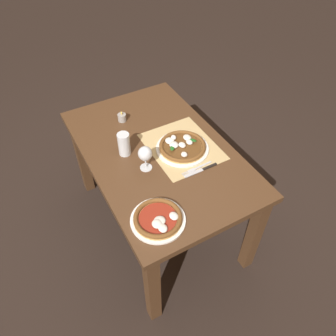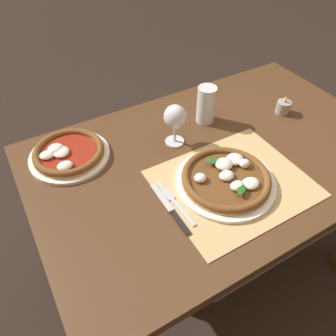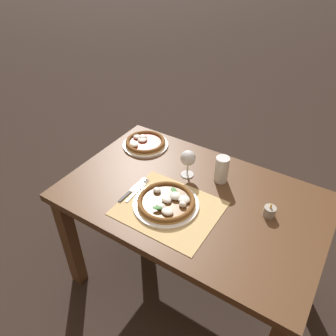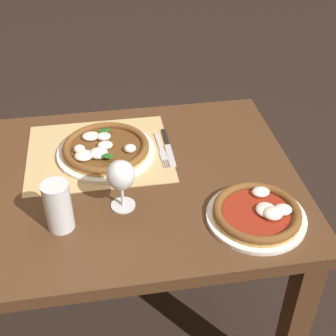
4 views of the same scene
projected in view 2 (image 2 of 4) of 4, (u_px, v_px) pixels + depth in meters
name	position (u px, v px, depth m)	size (l,w,h in m)	color
ground_plane	(203.00, 261.00, 1.67)	(24.00, 24.00, 0.00)	black
dining_table	(215.00, 174.00, 1.23)	(1.30, 0.82, 0.74)	#4C301C
paper_placemat	(233.00, 183.00, 1.05)	(0.47, 0.39, 0.00)	tan
pizza_near	(226.00, 179.00, 1.03)	(0.32, 0.32, 0.05)	white
pizza_far	(68.00, 153.00, 1.12)	(0.28, 0.28, 0.05)	white
wine_glass	(175.00, 118.00, 1.12)	(0.08, 0.08, 0.16)	silver
pint_glass	(206.00, 105.00, 1.24)	(0.07, 0.07, 0.15)	silver
fork	(175.00, 202.00, 0.99)	(0.03, 0.20, 0.00)	#B7B7BC
knife	(170.00, 208.00, 0.97)	(0.02, 0.22, 0.01)	black
votive_candle	(283.00, 108.00, 1.31)	(0.06, 0.06, 0.07)	gray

